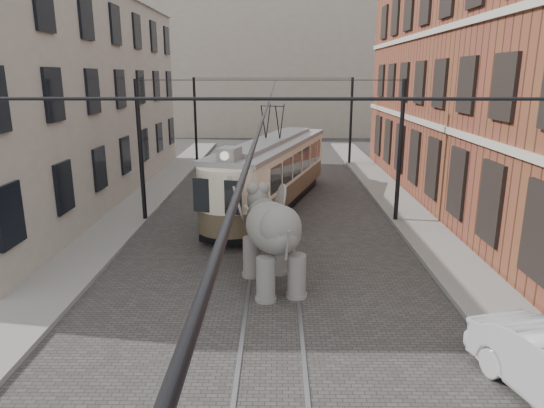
{
  "coord_description": "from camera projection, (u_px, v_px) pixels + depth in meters",
  "views": [
    {
      "loc": [
        0.12,
        -14.13,
        6.14
      ],
      "look_at": [
        -0.06,
        1.11,
        2.1
      ],
      "focal_mm": 32.18,
      "sensor_mm": 36.0,
      "label": 1
    }
  ],
  "objects": [
    {
      "name": "brick_building",
      "position": [
        515.0,
        78.0,
        22.28
      ],
      "size": [
        8.0,
        26.0,
        12.0
      ],
      "primitive_type": "cube",
      "color": "brown",
      "rests_on": "ground"
    },
    {
      "name": "catenary",
      "position": [
        269.0,
        157.0,
        19.3
      ],
      "size": [
        11.0,
        30.2,
        6.0
      ],
      "primitive_type": null,
      "color": "black",
      "rests_on": "ground"
    },
    {
      "name": "tram",
      "position": [
        273.0,
        157.0,
        22.91
      ],
      "size": [
        5.83,
        12.35,
        4.82
      ],
      "primitive_type": null,
      "rotation": [
        0.0,
        0.0,
        -0.29
      ],
      "color": "beige",
      "rests_on": "ground"
    },
    {
      "name": "stucco_building",
      "position": [
        50.0,
        99.0,
        23.74
      ],
      "size": [
        7.0,
        24.0,
        10.0
      ],
      "primitive_type": "cube",
      "color": "gray",
      "rests_on": "ground"
    },
    {
      "name": "sidewalk_right",
      "position": [
        466.0,
        277.0,
        15.15
      ],
      "size": [
        2.0,
        60.0,
        0.15
      ],
      "primitive_type": "cube",
      "color": "slate",
      "rests_on": "ground"
    },
    {
      "name": "elephant",
      "position": [
        273.0,
        241.0,
        14.31
      ],
      "size": [
        3.72,
        5.15,
        2.83
      ],
      "primitive_type": null,
      "rotation": [
        0.0,
        0.0,
        0.28
      ],
      "color": "#5C5955",
      "rests_on": "ground"
    },
    {
      "name": "distant_block",
      "position": [
        277.0,
        67.0,
        52.1
      ],
      "size": [
        28.0,
        10.0,
        14.0
      ],
      "primitive_type": "cube",
      "color": "gray",
      "rests_on": "ground"
    },
    {
      "name": "ground",
      "position": [
        273.0,
        278.0,
        15.24
      ],
      "size": [
        120.0,
        120.0,
        0.0
      ],
      "primitive_type": "plane",
      "color": "#3C3937"
    },
    {
      "name": "sidewalk_left",
      "position": [
        67.0,
        275.0,
        15.29
      ],
      "size": [
        2.0,
        60.0,
        0.15
      ],
      "primitive_type": "cube",
      "color": "slate",
      "rests_on": "ground"
    },
    {
      "name": "tram_rails",
      "position": [
        273.0,
        278.0,
        15.23
      ],
      "size": [
        1.54,
        80.0,
        0.02
      ],
      "primitive_type": null,
      "color": "slate",
      "rests_on": "ground"
    }
  ]
}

